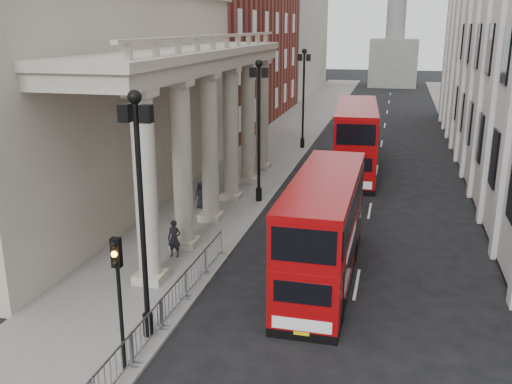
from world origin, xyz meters
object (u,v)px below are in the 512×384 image
at_px(lamp_post_south, 141,201).
at_px(traffic_light, 118,280).
at_px(pedestrian_c, 201,195).
at_px(lamp_post_mid, 259,122).
at_px(pedestrian_b, 210,185).
at_px(bus_far, 356,138).
at_px(pedestrian_a, 174,239).
at_px(lamp_post_north, 304,92).
at_px(bus_near, 324,227).

relative_size(lamp_post_south, traffic_light, 1.93).
xyz_separation_m(lamp_post_south, pedestrian_c, (-2.92, 13.85, -4.03)).
distance_m(lamp_post_mid, pedestrian_b, 5.07).
bearing_deg(lamp_post_mid, traffic_light, -89.68).
distance_m(lamp_post_mid, bus_far, 10.16).
distance_m(lamp_post_mid, pedestrian_a, 10.24).
bearing_deg(traffic_light, lamp_post_south, 92.84).
relative_size(lamp_post_north, pedestrian_a, 4.82).
bearing_deg(bus_far, lamp_post_north, 120.07).
xyz_separation_m(lamp_post_south, lamp_post_mid, (0.00, 16.00, 0.00)).
relative_size(traffic_light, pedestrian_b, 2.81).
distance_m(lamp_post_mid, traffic_light, 18.11).
bearing_deg(lamp_post_mid, bus_far, 59.42).
bearing_deg(pedestrian_a, pedestrian_b, 100.08).
bearing_deg(lamp_post_south, lamp_post_north, 90.00).
xyz_separation_m(pedestrian_a, pedestrian_b, (-1.38, 9.25, -0.10)).
height_order(lamp_post_mid, pedestrian_a, lamp_post_mid).
distance_m(lamp_post_north, traffic_light, 34.07).
xyz_separation_m(traffic_light, bus_near, (5.03, 8.15, -0.79)).
bearing_deg(pedestrian_b, lamp_post_south, 99.73).
bearing_deg(pedestrian_a, bus_near, -3.07).
relative_size(bus_far, pedestrian_b, 7.58).
bearing_deg(lamp_post_south, pedestrian_c, 101.90).
relative_size(bus_far, pedestrian_c, 7.64).
distance_m(traffic_light, pedestrian_b, 18.37).
bearing_deg(bus_near, pedestrian_a, 175.59).
xyz_separation_m(lamp_post_south, traffic_light, (0.10, -2.02, -1.80)).
distance_m(lamp_post_north, pedestrian_b, 16.84).
bearing_deg(lamp_post_mid, pedestrian_b, -178.89).
distance_m(lamp_post_north, pedestrian_a, 25.67).
xyz_separation_m(lamp_post_mid, pedestrian_b, (-3.08, -0.06, -4.03)).
relative_size(lamp_post_north, bus_far, 0.72).
bearing_deg(bus_near, lamp_post_north, 101.47).
relative_size(lamp_post_south, bus_near, 0.81).
height_order(lamp_post_north, pedestrian_b, lamp_post_north).
height_order(lamp_post_mid, bus_near, lamp_post_mid).
bearing_deg(traffic_light, pedestrian_c, 100.77).
height_order(traffic_light, bus_near, bus_near).
height_order(traffic_light, bus_far, bus_far).
distance_m(traffic_light, bus_far, 26.99).
distance_m(lamp_post_south, lamp_post_mid, 16.00).
xyz_separation_m(traffic_light, pedestrian_b, (-3.18, 17.96, -2.22)).
height_order(lamp_post_south, traffic_light, lamp_post_south).
distance_m(bus_near, pedestrian_c, 11.24).
relative_size(bus_near, pedestrian_a, 5.96).
distance_m(bus_near, pedestrian_b, 12.87).
bearing_deg(bus_near, bus_far, 90.56).
relative_size(lamp_post_north, bus_near, 0.81).
relative_size(lamp_post_mid, pedestrian_c, 5.48).
distance_m(pedestrian_a, pedestrian_b, 9.35).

